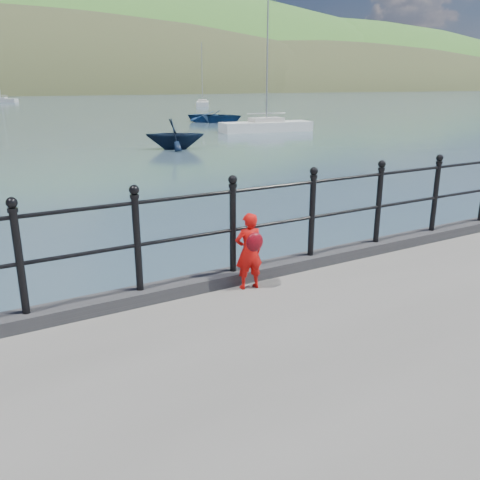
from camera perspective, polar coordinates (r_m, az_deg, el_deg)
ground at (r=6.67m, az=-6.01°, el=-13.25°), size 600.00×600.00×0.00m
kerb at (r=6.07m, az=-5.74°, el=-5.11°), size 60.00×0.30×0.15m
railing at (r=5.83m, az=-5.96°, el=1.72°), size 18.11×0.11×1.20m
far_shore at (r=249.40m, az=-20.99°, el=10.09°), size 830.00×200.00×156.00m
child at (r=6.00m, az=1.04°, el=-1.19°), size 0.37×0.32×0.93m
launch_blue at (r=47.18m, az=-2.74°, el=13.69°), size 5.85×6.14×1.04m
launch_navy at (r=27.73m, az=-7.32°, el=11.72°), size 3.83×3.63×1.59m
sailboat_far at (r=81.59m, az=-4.22°, el=15.01°), size 4.64×6.77×9.48m
sailboat_deep at (r=105.98m, az=-25.24°, el=13.97°), size 5.78×4.44×8.53m
sailboat_near at (r=37.92m, az=2.96°, el=12.57°), size 6.96×2.78×9.23m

